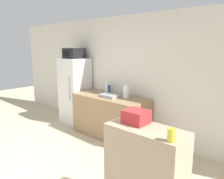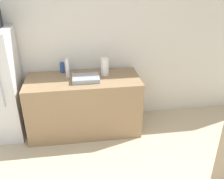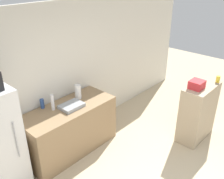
# 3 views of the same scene
# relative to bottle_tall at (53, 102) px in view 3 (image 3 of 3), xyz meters

# --- Properties ---
(wall_back) EXTENTS (8.00, 0.06, 2.60)m
(wall_back) POSITION_rel_bottle_tall_xyz_m (0.20, 0.31, 0.26)
(wall_back) COLOR silver
(wall_back) RESTS_ON ground_plane
(counter) EXTENTS (1.70, 0.72, 0.90)m
(counter) POSITION_rel_bottle_tall_xyz_m (0.22, -0.11, -0.59)
(counter) COLOR #937551
(counter) RESTS_ON ground_plane
(sink_basin) EXTENTS (0.39, 0.29, 0.06)m
(sink_basin) POSITION_rel_bottle_tall_xyz_m (0.26, -0.17, -0.11)
(sink_basin) COLOR #9EA3A8
(sink_basin) RESTS_ON counter
(bottle_tall) EXTENTS (0.06, 0.06, 0.28)m
(bottle_tall) POSITION_rel_bottle_tall_xyz_m (0.00, 0.00, 0.00)
(bottle_tall) COLOR silver
(bottle_tall) RESTS_ON counter
(bottle_short) EXTENTS (0.07, 0.07, 0.17)m
(bottle_short) POSITION_rel_bottle_tall_xyz_m (-0.09, 0.19, -0.06)
(bottle_short) COLOR #2D4C8C
(bottle_short) RESTS_ON counter
(shelf_cabinet) EXTENTS (0.86, 0.41, 1.12)m
(shelf_cabinet) POSITION_rel_bottle_tall_xyz_m (2.14, -1.64, -0.48)
(shelf_cabinet) COLOR tan
(shelf_cabinet) RESTS_ON ground_plane
(basket) EXTENTS (0.26, 0.23, 0.15)m
(basket) POSITION_rel_bottle_tall_xyz_m (1.97, -1.60, 0.15)
(basket) COLOR red
(basket) RESTS_ON shelf_cabinet
(jar) EXTENTS (0.07, 0.07, 0.12)m
(jar) POSITION_rel_bottle_tall_xyz_m (2.48, -1.78, 0.14)
(jar) COLOR yellow
(jar) RESTS_ON shelf_cabinet
(paper_towel_roll) EXTENTS (0.12, 0.12, 0.27)m
(paper_towel_roll) POSITION_rel_bottle_tall_xyz_m (0.56, 0.01, -0.01)
(paper_towel_roll) COLOR white
(paper_towel_roll) RESTS_ON counter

